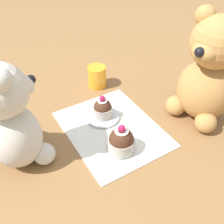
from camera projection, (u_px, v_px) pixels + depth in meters
name	position (u px, v px, depth m)	size (l,w,h in m)	color
ground_plane	(112.00, 129.00, 0.65)	(4.00, 4.00, 0.00)	olive
knitted_placemat	(112.00, 128.00, 0.65)	(0.27, 0.21, 0.01)	silver
teddy_bear_cream	(11.00, 119.00, 0.51)	(0.14, 0.13, 0.24)	beige
teddy_bear_tan	(208.00, 73.00, 0.61)	(0.16, 0.15, 0.27)	#B78447
cupcake_near_cream_bear	(121.00, 141.00, 0.57)	(0.06, 0.06, 0.07)	#B2ADA3
saucer_plate	(103.00, 116.00, 0.67)	(0.09, 0.09, 0.01)	silver
cupcake_near_tan_bear	(103.00, 109.00, 0.66)	(0.05, 0.05, 0.06)	#B2ADA3
juice_glass	(97.00, 77.00, 0.78)	(0.05, 0.05, 0.06)	orange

